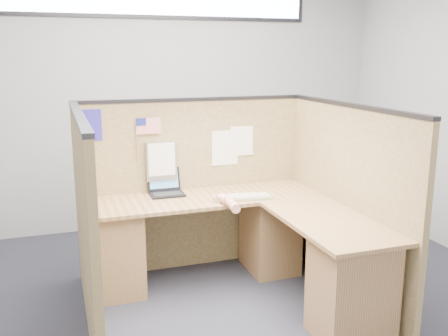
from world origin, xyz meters
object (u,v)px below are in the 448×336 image
object	(u,v)px
laptop	(166,188)
keyboard	(242,197)
mouse	(222,200)
l_desk	(242,249)

from	to	relation	value
laptop	keyboard	world-z (taller)	laptop
laptop	mouse	xyz separation A→B (m)	(0.38, -0.40, -0.03)
l_desk	mouse	size ratio (longest dim) A/B	18.57
laptop	mouse	size ratio (longest dim) A/B	2.71
keyboard	mouse	distance (m)	0.19
keyboard	mouse	bearing A→B (deg)	-162.33
keyboard	laptop	bearing A→B (deg)	153.99
l_desk	keyboard	distance (m)	0.43
l_desk	mouse	bearing A→B (deg)	117.34
laptop	mouse	distance (m)	0.55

